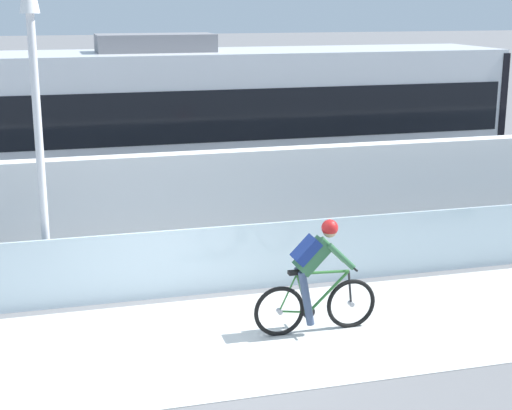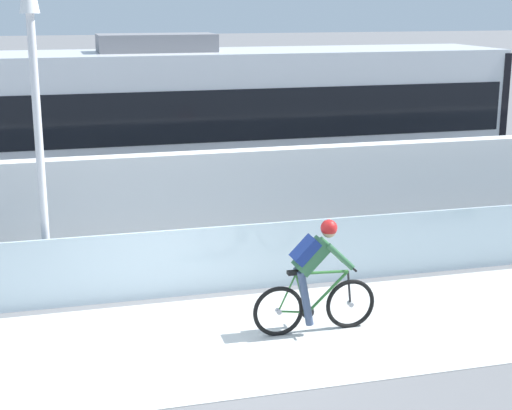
# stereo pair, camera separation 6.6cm
# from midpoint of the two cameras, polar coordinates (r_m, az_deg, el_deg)

# --- Properties ---
(ground_plane) EXTENTS (200.00, 200.00, 0.00)m
(ground_plane) POSITION_cam_midpoint_polar(r_m,az_deg,el_deg) (10.72, -4.60, -10.10)
(ground_plane) COLOR slate
(bike_path_deck) EXTENTS (32.00, 3.20, 0.01)m
(bike_path_deck) POSITION_cam_midpoint_polar(r_m,az_deg,el_deg) (10.72, -4.61, -10.08)
(bike_path_deck) COLOR beige
(bike_path_deck) RESTS_ON ground
(glass_parapet) EXTENTS (32.00, 0.05, 1.08)m
(glass_parapet) POSITION_cam_midpoint_polar(r_m,az_deg,el_deg) (12.22, -6.30, -4.27)
(glass_parapet) COLOR silver
(glass_parapet) RESTS_ON ground
(concrete_barrier_wall) EXTENTS (32.00, 0.36, 1.92)m
(concrete_barrier_wall) POSITION_cam_midpoint_polar(r_m,az_deg,el_deg) (13.80, -7.56, -0.27)
(concrete_barrier_wall) COLOR white
(concrete_barrier_wall) RESTS_ON ground
(tram_rail_near) EXTENTS (32.00, 0.08, 0.01)m
(tram_rail_near) POSITION_cam_midpoint_polar(r_m,az_deg,el_deg) (16.43, -8.66, -1.34)
(tram_rail_near) COLOR #595654
(tram_rail_near) RESTS_ON ground
(tram_rail_far) EXTENTS (32.00, 0.08, 0.01)m
(tram_rail_far) POSITION_cam_midpoint_polar(r_m,az_deg,el_deg) (17.81, -9.22, -0.12)
(tram_rail_far) COLOR #595654
(tram_rail_far) RESTS_ON ground
(tram) EXTENTS (11.06, 2.54, 3.81)m
(tram) POSITION_cam_midpoint_polar(r_m,az_deg,el_deg) (17.18, -0.71, 5.97)
(tram) COLOR silver
(tram) RESTS_ON ground
(cyclist_on_bike) EXTENTS (1.77, 0.58, 1.61)m
(cyclist_on_bike) POSITION_cam_midpoint_polar(r_m,az_deg,el_deg) (10.83, 4.17, -5.27)
(cyclist_on_bike) COLOR black
(cyclist_on_bike) RESTS_ON ground
(lamp_post_antenna) EXTENTS (0.28, 0.28, 5.20)m
(lamp_post_antenna) POSITION_cam_midpoint_polar(r_m,az_deg,el_deg) (11.79, -15.88, 8.31)
(lamp_post_antenna) COLOR gray
(lamp_post_antenna) RESTS_ON ground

